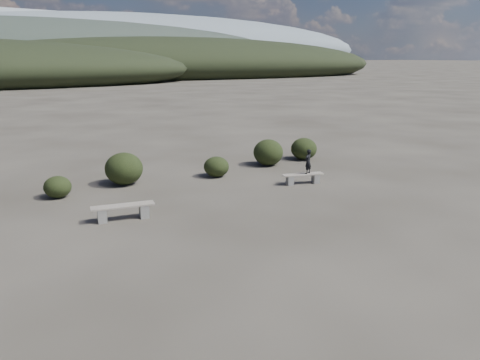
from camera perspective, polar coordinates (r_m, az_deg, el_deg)
ground at (r=13.01m, az=4.44°, el=-8.55°), size 1200.00×1200.00×0.00m
bench_left at (r=15.67m, az=-14.05°, el=-3.66°), size 2.05×0.61×0.50m
bench_right at (r=19.65m, az=7.67°, el=0.27°), size 1.78×0.68×0.44m
seated_person at (r=19.57m, az=8.29°, el=2.25°), size 0.44×0.37×1.02m
shrub_a at (r=18.84m, az=-21.36°, el=-0.79°), size 1.01×1.01×0.83m
shrub_b at (r=19.92m, az=-13.97°, el=1.36°), size 1.56×1.56×1.33m
shrub_c at (r=20.67m, az=-2.90°, el=1.64°), size 1.12×1.12×0.90m
shrub_d at (r=22.85m, az=3.46°, el=3.38°), size 1.45×1.45×1.27m
shrub_e at (r=24.35m, az=7.79°, el=3.80°), size 1.34×1.34×1.12m
mountain_ridges at (r=349.37m, az=-27.21°, el=14.15°), size 500.00×400.00×56.00m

